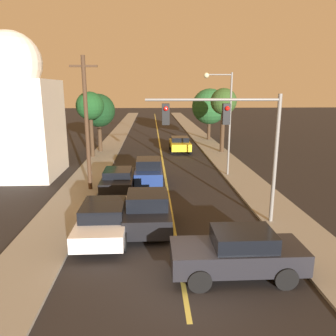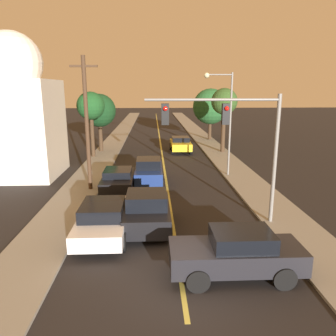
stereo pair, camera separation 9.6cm
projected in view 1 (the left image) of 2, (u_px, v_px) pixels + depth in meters
ground_plane at (183, 282)px, 10.76m from camera, size 200.00×200.00×0.00m
road_surface at (158, 134)px, 45.69m from camera, size 8.41×80.00×0.01m
sidewalk_left at (119, 134)px, 45.41m from camera, size 2.50×80.00×0.12m
sidewalk_right at (197, 133)px, 45.96m from camera, size 2.50×80.00×0.12m
car_near_lane_front at (148, 211)px, 14.63m from camera, size 2.12×3.93×1.75m
car_near_lane_second at (149, 171)px, 21.72m from camera, size 1.89×4.09×1.73m
car_outer_lane_front at (104, 218)px, 13.98m from camera, size 2.09×4.76×1.52m
car_outer_lane_second at (118, 180)px, 20.09m from camera, size 1.97×4.21×1.44m
car_far_oncoming at (180, 144)px, 32.72m from camera, size 2.03×4.07×1.50m
car_crossing_right at (238, 253)px, 10.91m from camera, size 4.42×1.85×1.65m
traffic_signal_mast at (233, 131)px, 14.34m from camera, size 5.91×0.42×5.86m
streetlamp_right at (224, 110)px, 22.73m from camera, size 2.00×0.36×7.14m
utility_pole_left at (87, 122)px, 19.44m from camera, size 1.60×0.24×7.93m
tree_left_near at (90, 107)px, 29.01m from camera, size 2.48×2.48×5.83m
tree_left_far at (99, 111)px, 31.72m from camera, size 3.19×3.19×5.61m
tree_right_near at (224, 103)px, 31.30m from camera, size 2.51×2.51×6.14m
tree_right_far at (210, 107)px, 39.25m from camera, size 4.23×4.23×6.11m
domed_building_left at (16, 112)px, 22.89m from camera, size 5.39×5.39×9.98m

